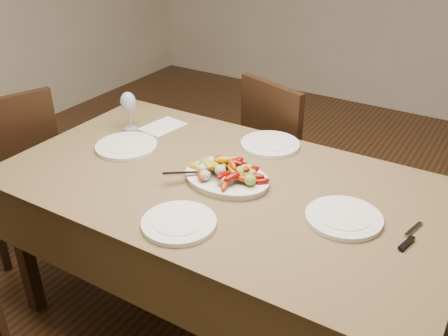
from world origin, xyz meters
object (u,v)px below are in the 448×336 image
Objects in this scene: plate_left at (127,146)px; plate_right at (344,218)px; chair_far at (292,156)px; serving_platter at (227,180)px; plate_far at (270,145)px; chair_left at (13,170)px; plate_near at (179,223)px; wine_glass at (129,110)px; dining_table at (224,255)px.

plate_left is 1.05m from plate_right.
chair_far is 0.91m from serving_platter.
serving_platter reaches higher than plate_far.
plate_near is (1.32, -0.25, 0.29)m from chair_left.
chair_far is 1.00m from plate_left.
plate_left is at bearing 79.69° from chair_far.
serving_platter is 0.34m from plate_near.
plate_far is 0.71m from wine_glass.
plate_left is at bearing -53.61° from wine_glass.
plate_right is (1.05, -0.02, 0.00)m from plate_left.
chair_left is 3.45× the size of plate_right.
plate_right is (1.80, 0.09, 0.29)m from chair_left.
wine_glass reaches higher than plate_near.
plate_left is (-0.55, 0.02, -0.00)m from serving_platter.
plate_left and plate_right have the same top height.
plate_left is (0.75, 0.11, 0.29)m from chair_left.
chair_left is 0.81m from plate_left.
wine_glass is at bearing 164.23° from serving_platter.
plate_far is (-0.00, 0.39, -0.00)m from serving_platter.
wine_glass reaches higher than plate_far.
chair_far is at bearing 100.54° from plate_far.
serving_platter reaches higher than plate_near.
chair_far is 3.36× the size of plate_left.
plate_left is 0.66m from plate_far.
plate_left and plate_far have the same top height.
wine_glass reaches higher than chair_far.
dining_table is at bearing -15.94° from wine_glass.
chair_far is at bearing 94.92° from plate_near.
plate_left is at bearing -146.35° from plate_far.
dining_table is 6.76× the size of plate_far.
serving_platter is (0.01, -0.00, 0.39)m from dining_table.
plate_right and plate_far have the same top height.
dining_table is at bearing -91.72° from plate_far.
plate_right is at bearing -0.66° from dining_table.
chair_left is 3.36× the size of plate_left.
dining_table is 1.94× the size of chair_left.
wine_glass reaches higher than serving_platter.
wine_glass is at bearing 126.39° from plate_left.
plate_far is at bearing 119.28° from chair_far.
plate_left is (-0.47, -0.84, 0.29)m from chair_far.
serving_platter is (0.09, -0.86, 0.30)m from chair_far.
chair_far is (-0.08, 0.86, 0.10)m from dining_table.
plate_near is at bearing -87.57° from serving_platter.
plate_right is at bearing -0.50° from serving_platter.
serving_platter is 0.71m from wine_glass.
plate_left is at bearing 178.70° from plate_right.
serving_platter is at bearing -89.80° from plate_far.
plate_right is at bearing 112.19° from chair_left.
plate_far is at bearing 90.20° from serving_platter.
plate_far is (0.55, 0.37, 0.00)m from plate_left.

